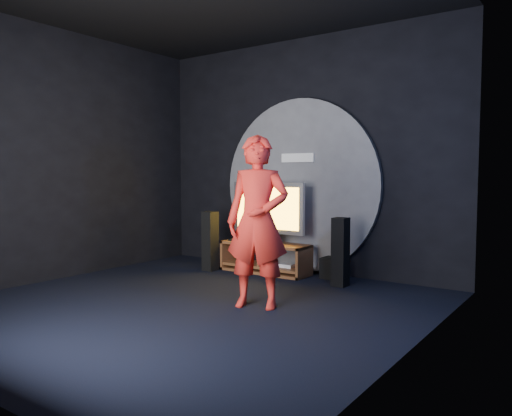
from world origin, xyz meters
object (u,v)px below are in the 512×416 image
Objects in this scene: tower_speaker_right at (340,252)px; subwoofer at (332,268)px; media_console at (266,260)px; tower_speaker_left at (210,241)px; tv at (268,210)px; player at (258,222)px.

tower_speaker_right is 0.57m from subwoofer.
tower_speaker_left is at bearing -155.78° from media_console.
subwoofer is (1.01, 0.13, -0.80)m from tv.
tower_speaker_right is 1.58m from player.
player is at bearing -58.62° from media_console.
media_console is 1.53× the size of tower_speaker_left.
subwoofer is at bearing 11.30° from media_console.
media_console is 1.53× the size of tower_speaker_right.
subwoofer is at bearing 17.22° from tower_speaker_left.
tower_speaker_right is at bearing -7.57° from media_console.
tower_speaker_left is 1.00× the size of tower_speaker_right.
subwoofer is at bearing 7.51° from tv.
player is (1.01, -1.71, 0.01)m from tv.
tower_speaker_right is 0.47× the size of player.
media_console is 1.34m from tower_speaker_right.
tv reaches higher than media_console.
tv is at bearing 96.06° from media_console.
tower_speaker_right is (1.31, -0.24, -0.49)m from tv.
player reaches higher than tower_speaker_right.
subwoofer is at bearing 69.88° from player.
subwoofer is 0.16× the size of player.
media_console is at bearing -168.70° from subwoofer.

